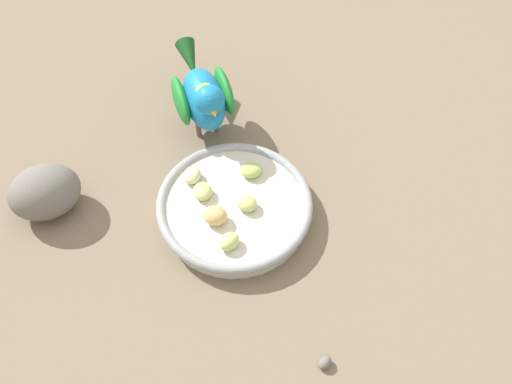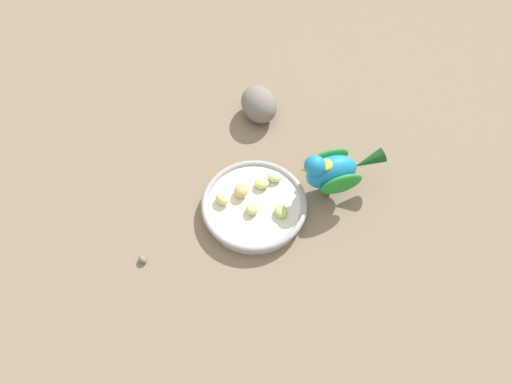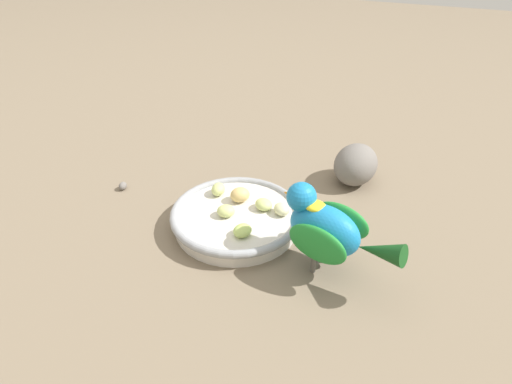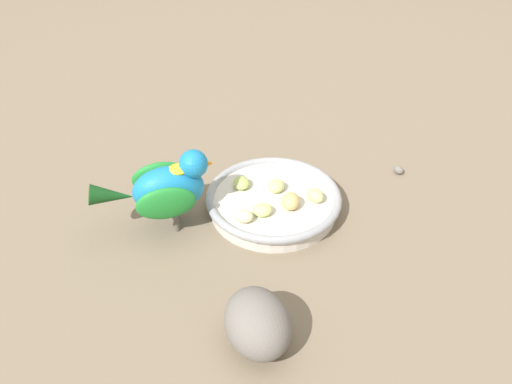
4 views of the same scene
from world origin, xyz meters
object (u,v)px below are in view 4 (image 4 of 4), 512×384
object	(u,v)px
apple_piece_4	(263,210)
pebble_0	(399,170)
feeding_bowl	(273,201)
apple_piece_0	(244,216)
apple_piece_5	(291,201)
parrot	(166,187)
apple_piece_2	(241,183)
rock_large	(258,323)
apple_piece_3	(315,195)
apple_piece_1	(276,186)

from	to	relation	value
apple_piece_4	pebble_0	world-z (taller)	apple_piece_4
feeding_bowl	apple_piece_0	bearing A→B (deg)	-158.14
apple_piece_5	parrot	xyz separation A→B (m)	(-0.16, 0.08, 0.03)
feeding_bowl	apple_piece_2	xyz separation A→B (m)	(-0.03, 0.05, 0.02)
parrot	pebble_0	distance (m)	0.39
apple_piece_2	parrot	bearing A→B (deg)	-178.71
apple_piece_5	pebble_0	distance (m)	0.22
rock_large	pebble_0	size ratio (longest dim) A/B	5.37
apple_piece_2	apple_piece_3	xyz separation A→B (m)	(0.08, -0.08, 0.00)
apple_piece_0	apple_piece_3	size ratio (longest dim) A/B	0.97
apple_piece_1	pebble_0	bearing A→B (deg)	-8.16
feeding_bowl	apple_piece_2	size ratio (longest dim) A/B	7.06
apple_piece_3	rock_large	world-z (taller)	rock_large
apple_piece_4	apple_piece_5	distance (m)	0.04
apple_piece_3	apple_piece_5	size ratio (longest dim) A/B	0.91
apple_piece_0	apple_piece_1	world-z (taller)	same
pebble_0	apple_piece_3	bearing A→B (deg)	-174.48
apple_piece_2	parrot	distance (m)	0.13
apple_piece_3	rock_large	size ratio (longest dim) A/B	0.30
apple_piece_0	rock_large	size ratio (longest dim) A/B	0.29
apple_piece_4	pebble_0	distance (m)	0.27
apple_piece_1	pebble_0	distance (m)	0.22
apple_piece_1	apple_piece_2	xyz separation A→B (m)	(-0.04, 0.03, -0.00)
apple_piece_1	feeding_bowl	bearing A→B (deg)	-135.11
feeding_bowl	pebble_0	world-z (taller)	feeding_bowl
apple_piece_4	apple_piece_5	xyz separation A→B (m)	(0.04, -0.01, 0.00)
apple_piece_2	apple_piece_5	world-z (taller)	apple_piece_5
apple_piece_1	parrot	bearing A→B (deg)	169.29
apple_piece_2	apple_piece_4	distance (m)	0.07
apple_piece_1	apple_piece_2	distance (m)	0.05
pebble_0	apple_piece_2	bearing A→B (deg)	166.07
apple_piece_0	apple_piece_5	world-z (taller)	apple_piece_5
apple_piece_5	pebble_0	size ratio (longest dim) A/B	1.79
pebble_0	parrot	bearing A→B (deg)	170.75
feeding_bowl	apple_piece_0	xyz separation A→B (m)	(-0.06, -0.03, 0.02)
feeding_bowl	apple_piece_1	size ratio (longest dim) A/B	7.45
feeding_bowl	apple_piece_1	xyz separation A→B (m)	(0.01, 0.01, 0.02)
apple_piece_0	apple_piece_5	distance (m)	0.07
apple_piece_0	rock_large	world-z (taller)	rock_large
rock_large	pebble_0	bearing A→B (deg)	26.08
apple_piece_1	apple_piece_0	bearing A→B (deg)	-153.80
apple_piece_3	apple_piece_4	xyz separation A→B (m)	(-0.08, 0.01, -0.00)
apple_piece_0	apple_piece_2	xyz separation A→B (m)	(0.03, 0.07, -0.00)
feeding_bowl	pebble_0	distance (m)	0.23
parrot	rock_large	size ratio (longest dim) A/B	1.87
apple_piece_2	pebble_0	world-z (taller)	apple_piece_2
apple_piece_2	apple_piece_5	size ratio (longest dim) A/B	0.92
apple_piece_3	rock_large	bearing A→B (deg)	-139.23
apple_piece_3	apple_piece_5	xyz separation A→B (m)	(-0.04, 0.00, 0.00)
apple_piece_1	apple_piece_2	bearing A→B (deg)	141.83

